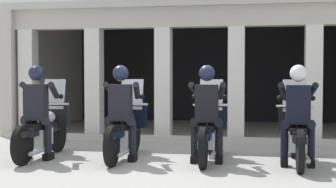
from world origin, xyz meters
TOP-DOWN VIEW (x-y plane):
  - ground_plane at (0.00, 3.00)m, footprint 80.00×80.00m
  - station_building at (0.24, 5.27)m, footprint 9.15×4.96m
  - kerb_strip at (0.24, 2.35)m, footprint 8.65×0.24m
  - motorcycle_far_left at (-2.13, 0.02)m, footprint 0.62×2.04m
  - police_officer_far_left at (-2.13, -0.26)m, footprint 0.63×0.61m
  - motorcycle_center_left at (-0.71, 0.17)m, footprint 0.62×2.04m
  - police_officer_center_left at (-0.71, -0.12)m, footprint 0.63×0.61m
  - motorcycle_center_right at (0.71, 0.22)m, footprint 0.62×2.04m
  - police_officer_center_right at (0.71, -0.06)m, footprint 0.63×0.61m
  - motorcycle_far_right at (2.13, 0.16)m, footprint 0.62×2.04m
  - police_officer_far_right at (2.13, -0.12)m, footprint 0.63×0.61m

SIDE VIEW (x-z plane):
  - ground_plane at x=0.00m, z-range 0.00..0.00m
  - kerb_strip at x=0.24m, z-range 0.00..0.12m
  - motorcycle_far_left at x=-2.13m, z-range -0.17..1.17m
  - motorcycle_center_left at x=-0.71m, z-range -0.17..1.17m
  - motorcycle_center_right at x=0.71m, z-range -0.17..1.17m
  - motorcycle_far_right at x=2.13m, z-range -0.17..1.17m
  - police_officer_far_left at x=-2.13m, z-range 0.15..1.73m
  - police_officer_center_left at x=-0.71m, z-range 0.15..1.73m
  - police_officer_center_right at x=0.71m, z-range 0.15..1.73m
  - police_officer_far_right at x=2.13m, z-range 0.15..1.73m
  - station_building at x=0.24m, z-range 0.41..3.47m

